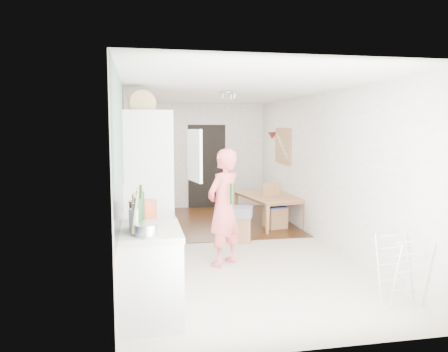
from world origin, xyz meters
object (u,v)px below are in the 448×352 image
object	(u,v)px
dining_chair	(275,206)
dining_table	(270,212)
drying_rack	(402,271)
stool	(241,229)
person	(224,197)

from	to	relation	value
dining_chair	dining_table	bearing A→B (deg)	78.15
dining_chair	drying_rack	bearing A→B (deg)	-98.24
drying_rack	stool	bearing A→B (deg)	104.61
person	dining_table	bearing A→B (deg)	-161.23
dining_chair	stool	world-z (taller)	dining_chair
dining_table	person	bearing A→B (deg)	140.67
stool	drying_rack	world-z (taller)	drying_rack
dining_table	drying_rack	distance (m)	4.16
dining_table	stool	bearing A→B (deg)	135.17
dining_table	dining_chair	xyz separation A→B (m)	(-0.00, -0.36, 0.18)
person	dining_table	distance (m)	2.86
dining_table	stool	world-z (taller)	dining_table
person	dining_chair	size ratio (longest dim) A/B	2.23
dining_table	stool	xyz separation A→B (m)	(-0.88, -1.22, -0.04)
dining_chair	drying_rack	size ratio (longest dim) A/B	1.14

